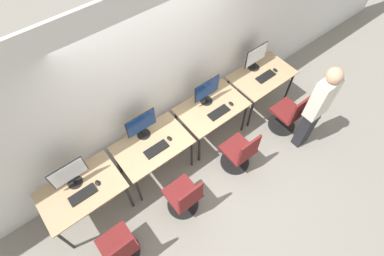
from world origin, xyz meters
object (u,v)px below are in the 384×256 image
Objects in this scene: keyboard_right at (219,112)px; mouse_far_right at (275,70)px; keyboard_left at (156,149)px; person_far_right at (317,107)px; keyboard_far_right at (266,76)px; office_chair_far_left at (120,249)px; monitor_right at (207,91)px; mouse_right at (231,104)px; keyboard_far_left at (83,195)px; monitor_far_right at (256,57)px; mouse_far_left at (98,183)px; mouse_left at (169,138)px; office_chair_right at (240,153)px; monitor_left at (141,125)px; office_chair_left at (185,198)px; monitor_far_left at (69,174)px; office_chair_far_right at (289,115)px.

keyboard_right is 1.38m from mouse_far_right.
keyboard_left is 0.21× the size of person_far_right.
office_chair_far_left is at bearing -167.21° from keyboard_far_right.
mouse_right is (0.27, -0.30, -0.23)m from monitor_right.
keyboard_far_right is at bearing 0.18° from keyboard_far_left.
mouse_right is 1.12m from mouse_far_right.
keyboard_far_right is at bearing -10.71° from monitor_right.
mouse_far_left is at bearing -175.10° from monitor_far_right.
office_chair_right is (0.83, -0.69, -0.40)m from mouse_left.
mouse_far_left is at bearing -162.80° from monitor_left.
monitor_right reaches higher than office_chair_far_left.
monitor_right is (1.14, -0.08, 0.00)m from monitor_left.
mouse_far_left is 0.19× the size of monitor_left.
keyboard_left is (0.91, -0.05, -0.01)m from mouse_far_left.
monitor_far_right is at bearing -0.21° from monitor_left.
office_chair_right is (-0.06, -0.60, -0.40)m from keyboard_right.
keyboard_far_right is at bearing 30.05° from office_chair_right.
monitor_far_right is (2.28, 0.32, 0.24)m from keyboard_left.
keyboard_far_left is 0.23m from mouse_far_left.
keyboard_right is at bearing -177.90° from mouse_right.
mouse_far_left is 0.25× the size of keyboard_right.
office_chair_left reaches higher than mouse_far_left.
monitor_far_right reaches higher than keyboard_right.
office_chair_left is (-0.29, -0.73, -0.40)m from mouse_left.
keyboard_right is (1.14, -0.05, 0.00)m from keyboard_left.
monitor_left is at bearing 172.57° from keyboard_far_right.
person_far_right is (1.12, -0.94, 0.20)m from keyboard_right.
monitor_far_right reaches higher than mouse_left.
office_chair_far_left is at bearing -88.61° from monitor_far_left.
office_chair_left is 1.00× the size of office_chair_right.
office_chair_right is 2.47× the size of keyboard_far_right.
monitor_left is 1.30× the size of keyboard_left.
mouse_far_left is 0.25× the size of keyboard_left.
office_chair_right is at bearing -149.95° from keyboard_far_right.
office_chair_left is 1.00× the size of office_chair_far_right.
mouse_far_left is 0.91m from office_chair_far_left.
office_chair_right is (1.09, -0.99, -0.63)m from monitor_left.
monitor_right is at bearing -4.10° from monitor_left.
monitor_far_left is 1.30× the size of keyboard_far_right.
monitor_right reaches higher than mouse_left.
monitor_left is at bearing 87.80° from office_chair_left.
office_chair_left is at bearing -177.62° from office_chair_right.
monitor_far_right is at bearing 90.00° from keyboard_far_right.
office_chair_right reaches higher than keyboard_far_right.
monitor_right is 0.53× the size of office_chair_far_right.
mouse_far_left is 1.00× the size of mouse_left.
office_chair_left is at bearing -141.03° from monitor_right.
office_chair_far_left is (0.02, -0.99, -0.63)m from monitor_far_left.
mouse_right is (2.55, -0.07, 0.01)m from keyboard_far_left.
person_far_right reaches higher than monitor_far_left.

